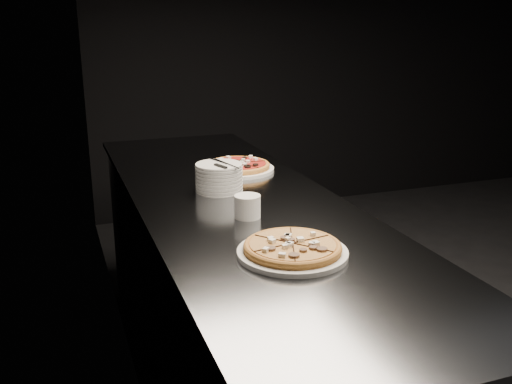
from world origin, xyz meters
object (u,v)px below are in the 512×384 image
object	(u,v)px
counter	(239,310)
ramekin	(247,206)
plate_stack	(219,177)
pizza_mushroom	(292,249)
cutlery	(222,164)
pizza_tomato	(238,166)

from	to	relation	value
counter	ramekin	world-z (taller)	ramekin
plate_stack	ramekin	distance (m)	0.33
pizza_mushroom	plate_stack	xyz separation A→B (m)	(-0.01, 0.68, 0.03)
cutlery	ramekin	size ratio (longest dim) A/B	2.18
pizza_mushroom	ramekin	distance (m)	0.35
cutlery	ramekin	distance (m)	0.33
counter	plate_stack	size ratio (longest dim) A/B	13.55
counter	pizza_tomato	distance (m)	0.63
pizza_tomato	ramekin	bearing A→B (deg)	-105.19
ramekin	pizza_mushroom	bearing A→B (deg)	-87.79
cutlery	pizza_mushroom	bearing A→B (deg)	-108.45
pizza_mushroom	cutlery	world-z (taller)	cutlery
counter	cutlery	xyz separation A→B (m)	(-0.03, 0.11, 0.57)
pizza_mushroom	cutlery	distance (m)	0.67
cutlery	counter	bearing A→B (deg)	-95.11
counter	pizza_tomato	world-z (taller)	pizza_tomato
cutlery	plate_stack	bearing A→B (deg)	98.60
plate_stack	ramekin	bearing A→B (deg)	-89.92
counter	pizza_tomato	xyz separation A→B (m)	(0.13, 0.39, 0.48)
plate_stack	cutlery	size ratio (longest dim) A/B	0.93
counter	ramekin	xyz separation A→B (m)	(-0.03, -0.21, 0.50)
pizza_tomato	pizza_mushroom	bearing A→B (deg)	-98.95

